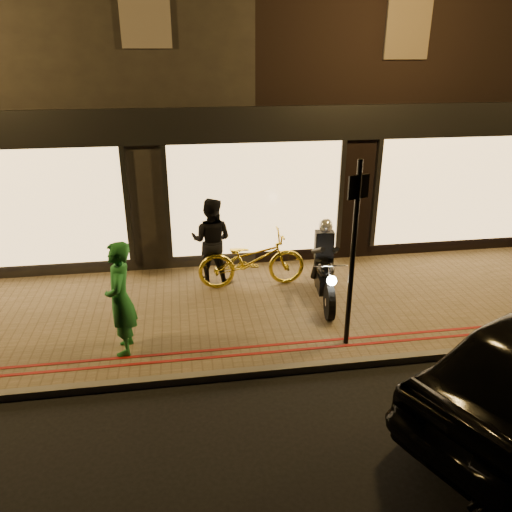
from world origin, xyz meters
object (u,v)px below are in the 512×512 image
Objects in this scene: motorcycle at (324,271)px; sign_post at (354,247)px; bicycle_gold at (252,260)px; person_green at (120,299)px.

sign_post reaches higher than motorcycle.
person_green is at bearing 130.32° from bicycle_gold.
person_green reaches higher than bicycle_gold.
motorcycle is 1.51m from bicycle_gold.
motorcycle is at bearing 88.63° from sign_post.
motorcycle is at bearing -125.55° from bicycle_gold.
bicycle_gold is at bearing 130.79° from person_green.
bicycle_gold is 1.16× the size of person_green.
motorcycle is 0.91× the size of bicycle_gold.
bicycle_gold is (-1.24, 0.86, -0.06)m from motorcycle.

